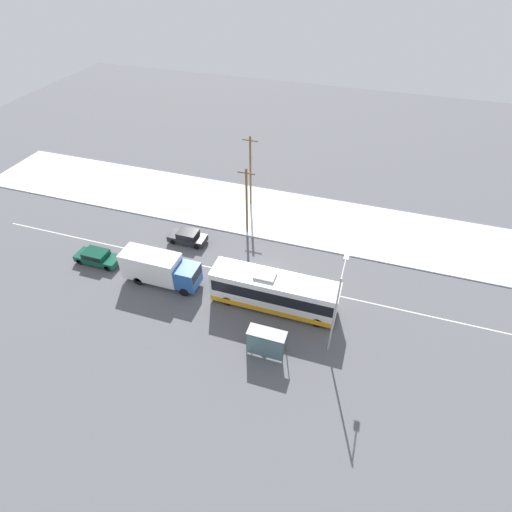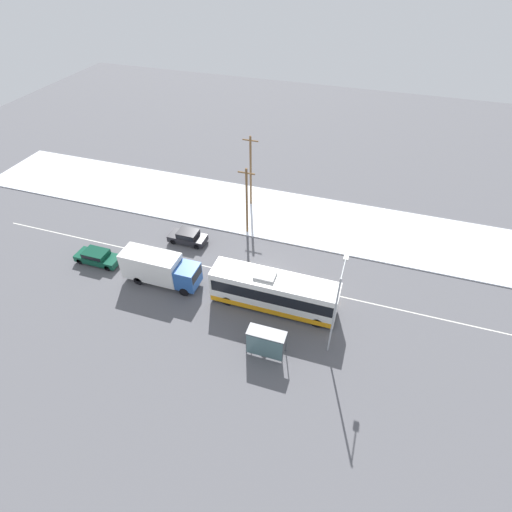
{
  "view_description": "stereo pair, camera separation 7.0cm",
  "coord_description": "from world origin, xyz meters",
  "px_view_note": "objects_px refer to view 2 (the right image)",
  "views": [
    {
      "loc": [
        7.9,
        -26.76,
        26.62
      ],
      "look_at": [
        -1.24,
        1.5,
        1.4
      ],
      "focal_mm": 28.0,
      "sensor_mm": 36.0,
      "label": 1
    },
    {
      "loc": [
        7.97,
        -26.73,
        26.62
      ],
      "look_at": [
        -1.24,
        1.5,
        1.4
      ],
      "focal_mm": 28.0,
      "sensor_mm": 36.0,
      "label": 2
    }
  ],
  "objects_px": {
    "city_bus": "(274,292)",
    "utility_pole_snowlot": "(251,171)",
    "utility_pole_roadside": "(247,201)",
    "parked_car_near_truck": "(97,256)",
    "box_truck": "(159,268)",
    "bus_shelter": "(265,341)",
    "streetlamp": "(337,303)",
    "sedan_car": "(188,236)",
    "pedestrian_at_stop": "(263,333)"
  },
  "relations": [
    {
      "from": "streetlamp",
      "to": "utility_pole_roadside",
      "type": "bearing_deg",
      "value": 132.29
    },
    {
      "from": "city_bus",
      "to": "parked_car_near_truck",
      "type": "xyz_separation_m",
      "value": [
        -18.45,
        0.24,
        -1.0
      ]
    },
    {
      "from": "box_truck",
      "to": "parked_car_near_truck",
      "type": "xyz_separation_m",
      "value": [
        -7.4,
        0.52,
        -0.97
      ]
    },
    {
      "from": "utility_pole_roadside",
      "to": "parked_car_near_truck",
      "type": "bearing_deg",
      "value": -143.16
    },
    {
      "from": "parked_car_near_truck",
      "to": "utility_pole_roadside",
      "type": "relative_size",
      "value": 0.58
    },
    {
      "from": "city_bus",
      "to": "pedestrian_at_stop",
      "type": "distance_m",
      "value": 4.12
    },
    {
      "from": "streetlamp",
      "to": "utility_pole_snowlot",
      "type": "distance_m",
      "value": 22.01
    },
    {
      "from": "city_bus",
      "to": "streetlamp",
      "type": "xyz_separation_m",
      "value": [
        5.51,
        -2.75,
        3.27
      ]
    },
    {
      "from": "utility_pole_roadside",
      "to": "utility_pole_snowlot",
      "type": "xyz_separation_m",
      "value": [
        -1.42,
        5.48,
        0.44
      ]
    },
    {
      "from": "city_bus",
      "to": "bus_shelter",
      "type": "distance_m",
      "value": 5.33
    },
    {
      "from": "bus_shelter",
      "to": "utility_pole_roadside",
      "type": "xyz_separation_m",
      "value": [
        -6.66,
        14.97,
        2.41
      ]
    },
    {
      "from": "parked_car_near_truck",
      "to": "utility_pole_roadside",
      "type": "distance_m",
      "value": 16.14
    },
    {
      "from": "sedan_car",
      "to": "utility_pole_roadside",
      "type": "height_order",
      "value": "utility_pole_roadside"
    },
    {
      "from": "box_truck",
      "to": "parked_car_near_truck",
      "type": "distance_m",
      "value": 7.49
    },
    {
      "from": "city_bus",
      "to": "utility_pole_snowlot",
      "type": "xyz_separation_m",
      "value": [
        -7.23,
        15.19,
        2.77
      ]
    },
    {
      "from": "streetlamp",
      "to": "pedestrian_at_stop",
      "type": "bearing_deg",
      "value": -166.1
    },
    {
      "from": "box_truck",
      "to": "bus_shelter",
      "type": "xyz_separation_m",
      "value": [
        11.89,
        -4.99,
        -0.05
      ]
    },
    {
      "from": "box_truck",
      "to": "city_bus",
      "type": "bearing_deg",
      "value": 1.44
    },
    {
      "from": "bus_shelter",
      "to": "streetlamp",
      "type": "height_order",
      "value": "streetlamp"
    },
    {
      "from": "streetlamp",
      "to": "utility_pole_roadside",
      "type": "distance_m",
      "value": 16.86
    },
    {
      "from": "bus_shelter",
      "to": "utility_pole_snowlot",
      "type": "distance_m",
      "value": 22.18
    },
    {
      "from": "city_bus",
      "to": "sedan_car",
      "type": "relative_size",
      "value": 2.77
    },
    {
      "from": "parked_car_near_truck",
      "to": "streetlamp",
      "type": "distance_m",
      "value": 24.52
    },
    {
      "from": "parked_car_near_truck",
      "to": "utility_pole_roadside",
      "type": "bearing_deg",
      "value": 36.84
    },
    {
      "from": "city_bus",
      "to": "utility_pole_snowlot",
      "type": "bearing_deg",
      "value": 115.47
    },
    {
      "from": "streetlamp",
      "to": "parked_car_near_truck",
      "type": "bearing_deg",
      "value": 172.9
    },
    {
      "from": "parked_car_near_truck",
      "to": "utility_pole_snowlot",
      "type": "bearing_deg",
      "value": 53.12
    },
    {
      "from": "streetlamp",
      "to": "bus_shelter",
      "type": "bearing_deg",
      "value": -151.64
    },
    {
      "from": "sedan_car",
      "to": "utility_pole_snowlot",
      "type": "xyz_separation_m",
      "value": [
        4.01,
        9.15,
        3.74
      ]
    },
    {
      "from": "utility_pole_snowlot",
      "to": "parked_car_near_truck",
      "type": "bearing_deg",
      "value": -126.88
    },
    {
      "from": "city_bus",
      "to": "bus_shelter",
      "type": "height_order",
      "value": "city_bus"
    },
    {
      "from": "sedan_car",
      "to": "parked_car_near_truck",
      "type": "relative_size",
      "value": 0.89
    },
    {
      "from": "box_truck",
      "to": "utility_pole_roadside",
      "type": "relative_size",
      "value": 0.95
    },
    {
      "from": "streetlamp",
      "to": "city_bus",
      "type": "bearing_deg",
      "value": 153.52
    },
    {
      "from": "streetlamp",
      "to": "utility_pole_roadside",
      "type": "xyz_separation_m",
      "value": [
        -11.33,
        12.45,
        -0.94
      ]
    },
    {
      "from": "box_truck",
      "to": "utility_pole_roadside",
      "type": "distance_m",
      "value": 11.52
    },
    {
      "from": "city_bus",
      "to": "pedestrian_at_stop",
      "type": "xyz_separation_m",
      "value": [
        0.29,
        -4.04,
        -0.75
      ]
    },
    {
      "from": "utility_pole_roadside",
      "to": "utility_pole_snowlot",
      "type": "bearing_deg",
      "value": 104.52
    },
    {
      "from": "pedestrian_at_stop",
      "to": "bus_shelter",
      "type": "xyz_separation_m",
      "value": [
        0.55,
        -1.23,
        0.67
      ]
    },
    {
      "from": "utility_pole_snowlot",
      "to": "bus_shelter",
      "type": "bearing_deg",
      "value": -68.44
    },
    {
      "from": "streetlamp",
      "to": "utility_pole_snowlot",
      "type": "bearing_deg",
      "value": 125.4
    },
    {
      "from": "pedestrian_at_stop",
      "to": "utility_pole_roadside",
      "type": "distance_m",
      "value": 15.35
    },
    {
      "from": "city_bus",
      "to": "bus_shelter",
      "type": "bearing_deg",
      "value": -80.85
    },
    {
      "from": "box_truck",
      "to": "utility_pole_snowlot",
      "type": "height_order",
      "value": "utility_pole_snowlot"
    },
    {
      "from": "sedan_car",
      "to": "pedestrian_at_stop",
      "type": "relative_size",
      "value": 2.46
    },
    {
      "from": "box_truck",
      "to": "sedan_car",
      "type": "xyz_separation_m",
      "value": [
        -0.2,
        6.31,
        -0.94
      ]
    },
    {
      "from": "sedan_car",
      "to": "bus_shelter",
      "type": "distance_m",
      "value": 16.57
    },
    {
      "from": "city_bus",
      "to": "sedan_car",
      "type": "xyz_separation_m",
      "value": [
        -11.24,
        6.03,
        -0.97
      ]
    },
    {
      "from": "sedan_car",
      "to": "utility_pole_roadside",
      "type": "distance_m",
      "value": 7.34
    },
    {
      "from": "city_bus",
      "to": "box_truck",
      "type": "height_order",
      "value": "city_bus"
    }
  ]
}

